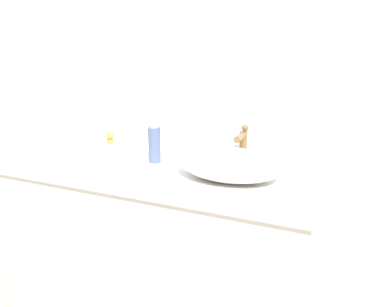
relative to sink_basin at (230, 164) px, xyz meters
name	(u,v)px	position (x,y,z in m)	size (l,w,h in m)	color
bathroom_wall_rear	(194,55)	(-0.29, 0.33, 0.38)	(6.00, 0.06, 2.60)	silver
vanity_counter	(161,257)	(-0.32, 0.02, -0.49)	(1.38, 0.54, 0.87)	white
wall_mirror_panel	(185,9)	(-0.32, 0.29, 0.57)	(1.19, 0.01, 1.26)	#B2BCC6
sink_basin	(230,164)	(0.00, 0.00, 0.00)	(0.40, 0.28, 0.11)	silver
faucet	(242,144)	(0.00, 0.16, 0.04)	(0.03, 0.12, 0.17)	olive
soap_dispenser	(111,152)	(-0.50, -0.05, 0.00)	(0.06, 0.06, 0.15)	silver
lotion_bottle	(154,144)	(-0.36, 0.06, 0.02)	(0.05, 0.05, 0.17)	slate
tissue_box	(70,133)	(-0.83, 0.09, 0.02)	(0.13, 0.13, 0.17)	beige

